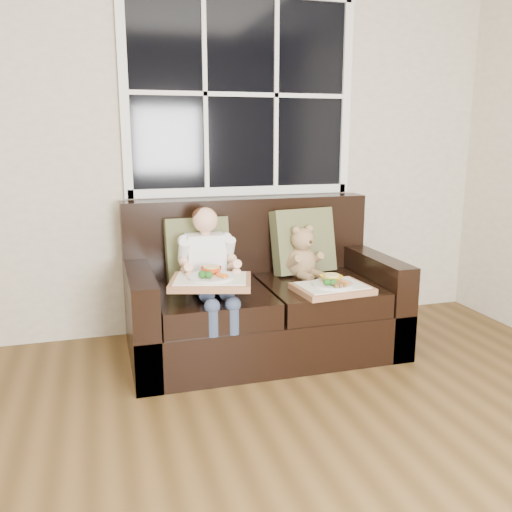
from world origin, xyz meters
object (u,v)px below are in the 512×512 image
object	(u,v)px
child	(209,263)
tray_left	(211,280)
tray_right	(332,287)
loveseat	(260,302)
teddy_bear	(302,256)

from	to	relation	value
child	tray_left	distance (m)	0.22
child	tray_right	xyz separation A→B (m)	(0.71, -0.23, -0.14)
loveseat	tray_right	xyz separation A→B (m)	(0.35, -0.35, 0.17)
loveseat	tray_right	world-z (taller)	loveseat
loveseat	tray_right	bearing A→B (deg)	-44.33
teddy_bear	tray_right	distance (m)	0.41
child	tray_left	xyz separation A→B (m)	(-0.03, -0.21, -0.05)
loveseat	teddy_bear	xyz separation A→B (m)	(0.31, 0.05, 0.28)
child	tray_left	size ratio (longest dim) A/B	1.46
loveseat	teddy_bear	distance (m)	0.42
teddy_bear	loveseat	bearing A→B (deg)	173.50
teddy_bear	child	bearing A→B (deg)	178.54
loveseat	child	size ratio (longest dim) A/B	2.20
teddy_bear	tray_right	size ratio (longest dim) A/B	0.77
tray_left	teddy_bear	bearing A→B (deg)	43.98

